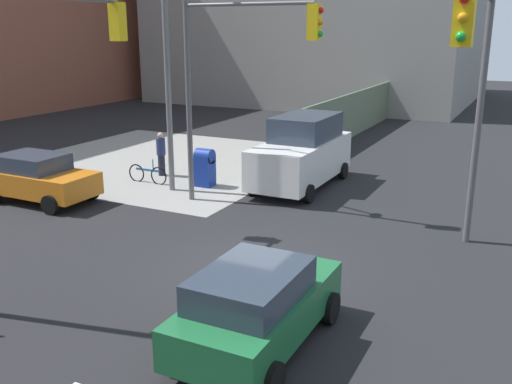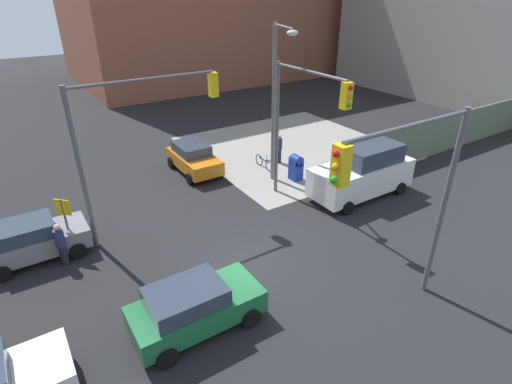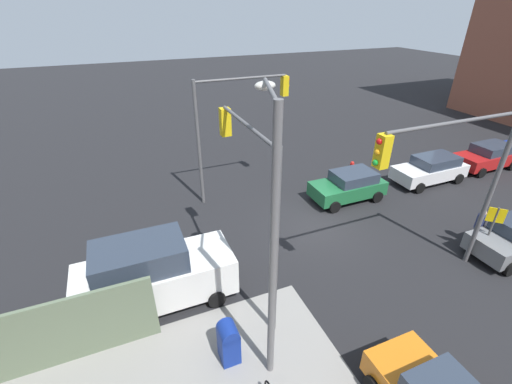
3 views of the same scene
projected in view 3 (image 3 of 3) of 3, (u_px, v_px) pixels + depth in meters
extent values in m
plane|color=black|center=(318.00, 227.00, 16.63)|extent=(120.00, 120.00, 0.00)
cylinder|color=#59595B|center=(490.00, 193.00, 12.93)|extent=(0.18, 0.18, 6.50)
cylinder|color=#59595B|center=(460.00, 122.00, 10.46)|extent=(5.69, 0.12, 0.12)
cube|color=yellow|center=(383.00, 151.00, 9.77)|extent=(0.32, 0.36, 1.00)
sphere|color=red|center=(379.00, 142.00, 9.55)|extent=(0.18, 0.18, 0.18)
sphere|color=orange|center=(377.00, 152.00, 9.71)|extent=(0.18, 0.18, 0.18)
sphere|color=green|center=(376.00, 162.00, 9.86)|extent=(0.18, 0.18, 0.18)
cylinder|color=#59595B|center=(199.00, 146.00, 17.19)|extent=(0.18, 0.18, 6.50)
cylinder|color=#59595B|center=(241.00, 78.00, 16.47)|extent=(4.70, 0.12, 0.12)
cube|color=yellow|center=(285.00, 86.00, 17.51)|extent=(0.32, 0.36, 1.00)
sphere|color=red|center=(288.00, 79.00, 17.42)|extent=(0.18, 0.18, 0.18)
sphere|color=orange|center=(288.00, 86.00, 17.57)|extent=(0.18, 0.18, 0.18)
sphere|color=green|center=(287.00, 92.00, 17.73)|extent=(0.18, 0.18, 0.18)
cylinder|color=#59595B|center=(275.00, 251.00, 9.92)|extent=(0.18, 0.18, 6.50)
cylinder|color=#59595B|center=(247.00, 125.00, 10.16)|extent=(0.12, 4.34, 0.12)
cube|color=yellow|center=(225.00, 122.00, 12.17)|extent=(0.36, 0.32, 1.00)
sphere|color=red|center=(223.00, 112.00, 12.16)|extent=(0.18, 0.18, 0.18)
sphere|color=orange|center=(224.00, 121.00, 12.31)|extent=(0.18, 0.18, 0.18)
sphere|color=green|center=(224.00, 129.00, 12.47)|extent=(0.18, 0.18, 0.18)
cylinder|color=slate|center=(273.00, 265.00, 8.27)|extent=(0.20, 0.20, 8.00)
cylinder|color=slate|center=(271.00, 90.00, 7.43)|extent=(0.84, 2.31, 0.10)
ellipsoid|color=silver|center=(265.00, 86.00, 8.55)|extent=(0.56, 0.36, 0.24)
cylinder|color=#4C4C4C|center=(489.00, 233.00, 14.21)|extent=(0.08, 0.08, 2.40)
cube|color=yellow|center=(496.00, 215.00, 13.80)|extent=(0.48, 0.48, 0.64)
cube|color=navy|center=(229.00, 345.00, 10.24)|extent=(0.56, 0.64, 1.15)
cylinder|color=navy|center=(228.00, 332.00, 9.96)|extent=(0.56, 0.64, 0.56)
cylinder|color=red|center=(351.00, 169.00, 21.51)|extent=(0.26, 0.26, 0.80)
sphere|color=red|center=(352.00, 163.00, 21.31)|extent=(0.24, 0.24, 0.24)
cylinder|color=black|center=(510.00, 268.00, 13.58)|extent=(0.64, 0.22, 0.64)
cylinder|color=black|center=(470.00, 243.00, 15.04)|extent=(0.64, 0.22, 0.64)
cylinder|color=black|center=(509.00, 230.00, 15.91)|extent=(0.64, 0.22, 0.64)
cylinder|color=black|center=(423.00, 364.00, 9.99)|extent=(0.22, 0.64, 0.64)
cube|color=white|center=(429.00, 171.00, 20.56)|extent=(4.49, 1.80, 0.75)
cube|color=#2D3847|center=(436.00, 160.00, 20.37)|extent=(2.52, 1.58, 0.55)
cylinder|color=black|center=(420.00, 188.00, 19.50)|extent=(0.64, 0.22, 0.64)
cylinder|color=black|center=(397.00, 175.00, 20.96)|extent=(0.64, 0.22, 0.64)
cylinder|color=black|center=(458.00, 179.00, 20.53)|extent=(0.64, 0.22, 0.64)
cylinder|color=black|center=(434.00, 167.00, 21.98)|extent=(0.64, 0.22, 0.64)
cylinder|color=black|center=(506.00, 149.00, 24.69)|extent=(0.64, 0.22, 0.64)
cube|color=#B21919|center=(486.00, 158.00, 22.28)|extent=(4.20, 1.80, 0.75)
cube|color=#2D3847|center=(493.00, 148.00, 22.08)|extent=(2.35, 1.58, 0.55)
cylinder|color=black|center=(481.00, 173.00, 21.25)|extent=(0.64, 0.22, 0.64)
cylinder|color=black|center=(457.00, 162.00, 22.71)|extent=(0.64, 0.22, 0.64)
cylinder|color=black|center=(512.00, 165.00, 22.21)|extent=(0.64, 0.22, 0.64)
cylinder|color=black|center=(487.00, 155.00, 23.67)|extent=(0.64, 0.22, 0.64)
cube|color=#1E6638|center=(347.00, 188.00, 18.69)|extent=(4.03, 1.80, 0.75)
cube|color=#2D3847|center=(354.00, 177.00, 18.48)|extent=(2.26, 1.58, 0.55)
cylinder|color=black|center=(335.00, 207.00, 17.69)|extent=(0.64, 0.22, 0.64)
cylinder|color=black|center=(316.00, 191.00, 19.14)|extent=(0.64, 0.22, 0.64)
cylinder|color=black|center=(377.00, 197.00, 18.60)|extent=(0.64, 0.22, 0.64)
cylinder|color=black|center=(357.00, 183.00, 20.06)|extent=(0.64, 0.22, 0.64)
cube|color=white|center=(157.00, 279.00, 12.08)|extent=(5.40, 2.10, 1.40)
cube|color=#2D3847|center=(139.00, 256.00, 11.38)|extent=(3.02, 1.85, 0.90)
cylinder|color=black|center=(202.00, 263.00, 13.88)|extent=(0.64, 0.22, 0.64)
cylinder|color=black|center=(217.00, 299.00, 12.18)|extent=(0.64, 0.22, 0.64)
cylinder|color=black|center=(105.00, 288.00, 12.65)|extent=(0.64, 0.22, 0.64)
cylinder|color=black|center=(107.00, 332.00, 10.95)|extent=(0.64, 0.22, 0.64)
cylinder|color=navy|center=(480.00, 222.00, 14.92)|extent=(0.36, 0.36, 0.68)
sphere|color=tan|center=(484.00, 213.00, 14.70)|extent=(0.23, 0.23, 0.23)
cylinder|color=#1E1E2D|center=(475.00, 236.00, 15.30)|extent=(0.28, 0.28, 0.86)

